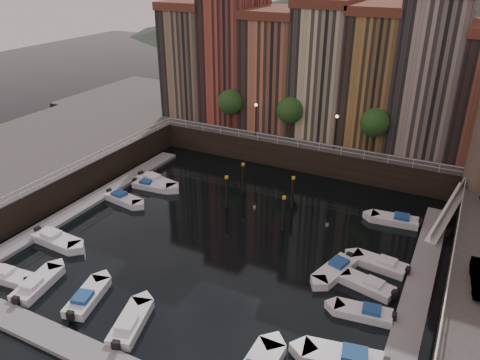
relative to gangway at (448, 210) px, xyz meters
The scene contains 26 objects.
ground 19.90m from the gangway, 149.68° to the right, with size 200.00×200.00×0.00m, color black.
quay_far 23.42m from the gangway, 136.90° to the left, with size 80.00×20.00×3.00m, color black.
quay_left 46.67m from the gangway, 165.10° to the right, with size 20.00×36.00×3.00m, color black.
dock_left 35.11m from the gangway, 161.72° to the right, with size 2.00×28.00×0.35m, color gray.
dock_right 11.17m from the gangway, 94.68° to the right, with size 2.00×28.00×0.35m, color gray.
mountains 101.35m from the gangway, 98.75° to the left, with size 145.00×100.00×18.00m.
far_terrace 21.31m from the gangway, 135.61° to the left, with size 48.70×10.30×17.50m.
promenade_trees 20.71m from the gangway, 156.02° to the left, with size 21.20×3.20×5.20m.
street_lamps 19.88m from the gangway, 158.31° to the left, with size 10.36×0.36×4.18m.
railings 17.95m from the gangway, 163.35° to the right, with size 36.08×34.04×0.52m.
gangway is the anchor object (origin of this frame).
mooring_pilings 17.58m from the gangway, 165.55° to the right, with size 7.09×5.41×3.78m.
boat_left_0 38.12m from the gangway, 141.15° to the right, with size 4.50×2.01×1.02m.
boat_left_1 35.65m from the gangway, 148.79° to the right, with size 5.06×2.05×1.15m.
boat_left_2 31.87m from the gangway, 162.56° to the right, with size 4.66×2.26×1.05m.
boat_left_3 30.37m from the gangway, 169.22° to the right, with size 4.32×1.87×0.98m.
boat_left_4 30.10m from the gangway, behind, with size 5.36×2.78×1.20m.
boat_right_0 20.63m from the gangway, 101.03° to the right, with size 5.37×2.80×1.20m.
boat_right_1 15.92m from the gangway, 104.08° to the right, with size 4.32×2.05×0.97m.
boat_right_2 13.06m from the gangway, 109.79° to the right, with size 4.57×2.51×1.02m.
boat_right_3 10.03m from the gangway, 114.23° to the right, with size 4.70×2.18×1.06m.
boat_right_4 4.70m from the gangway, 165.37° to the right, with size 4.70×2.11×1.06m.
boat_near_0 35.91m from the gangway, 138.69° to the right, with size 2.48×4.84×1.09m.
boat_near_1 32.25m from the gangway, 134.17° to the right, with size 2.71×4.76×1.07m.
boat_near_2 29.80m from the gangway, 126.88° to the right, with size 2.91×4.88×1.09m.
boat_extra_885 13.58m from the gangway, 122.01° to the right, with size 2.80×4.72×1.06m.
Camera 1 is at (17.11, -32.29, 22.92)m, focal length 35.00 mm.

